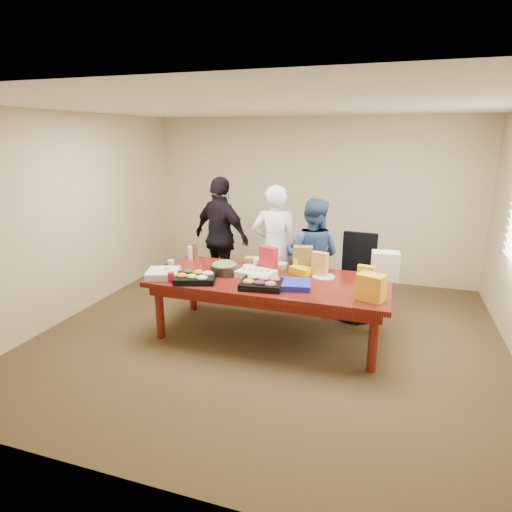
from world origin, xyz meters
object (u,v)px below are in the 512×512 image
(conference_table, at_px, (269,308))
(sheet_cake, at_px, (256,274))
(person_right, at_px, (312,256))
(office_chair, at_px, (357,279))
(person_center, at_px, (275,248))
(salad_bowl, at_px, (224,269))

(conference_table, xyz_separation_m, sheet_cake, (-0.18, 0.02, 0.41))
(person_right, bearing_deg, office_chair, -176.13)
(office_chair, relative_size, person_right, 0.68)
(sheet_cake, bearing_deg, conference_table, 8.23)
(office_chair, xyz_separation_m, person_right, (-0.62, 0.03, 0.26))
(sheet_cake, bearing_deg, office_chair, 51.85)
(person_center, xyz_separation_m, person_right, (0.52, 0.02, -0.08))
(office_chair, distance_m, person_right, 0.67)
(person_center, distance_m, person_right, 0.53)
(person_center, relative_size, person_right, 1.10)
(conference_table, bearing_deg, sheet_cake, 174.42)
(office_chair, xyz_separation_m, salad_bowl, (-1.54, -0.88, 0.26))
(conference_table, distance_m, salad_bowl, 0.73)
(person_center, xyz_separation_m, salad_bowl, (-0.40, -0.88, -0.07))
(conference_table, height_order, salad_bowl, salad_bowl)
(conference_table, relative_size, person_center, 1.59)
(salad_bowl, bearing_deg, person_right, 44.36)
(office_chair, relative_size, person_center, 0.62)
(office_chair, relative_size, salad_bowl, 3.01)
(person_right, bearing_deg, salad_bowl, 50.64)
(conference_table, bearing_deg, office_chair, 43.38)
(office_chair, distance_m, person_center, 1.19)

